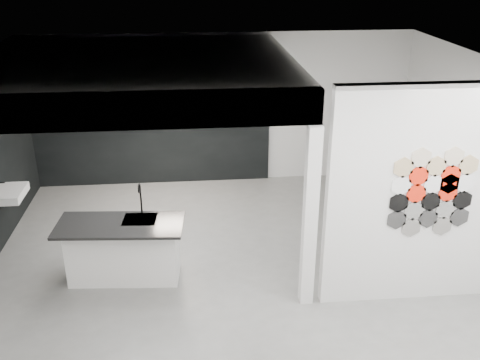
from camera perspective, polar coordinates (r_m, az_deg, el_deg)
name	(u,v)px	position (r m, az deg, el deg)	size (l,w,h in m)	color
floor	(235,262)	(7.80, -0.53, -8.72)	(7.00, 6.00, 0.01)	slate
partition_panel	(426,197)	(6.80, 19.21, -1.77)	(2.45, 0.15, 2.80)	silver
bay_clad_back	(151,124)	(10.02, -9.49, 5.93)	(4.40, 0.04, 2.35)	black
bulkhead	(136,72)	(7.77, -11.03, 11.20)	(4.40, 4.00, 0.40)	silver
corner_column	(310,219)	(6.46, 7.47, -4.16)	(0.16, 0.16, 2.35)	silver
fascia_beam	(121,111)	(5.92, -12.59, 7.22)	(4.40, 0.16, 0.40)	silver
wall_basin	(10,194)	(8.51, -23.34, -1.35)	(0.40, 0.60, 0.12)	silver
display_shelf	(156,119)	(9.88, -8.99, 6.46)	(3.00, 0.15, 0.04)	black
kitchen_island	(124,249)	(7.39, -12.31, -7.21)	(1.69, 0.85, 1.32)	silver
stockpot	(99,114)	(9.96, -14.81, 6.82)	(0.24, 0.24, 0.20)	black
kettle	(216,113)	(9.84, -2.58, 7.20)	(0.16, 0.16, 0.13)	black
glass_bowl	(230,113)	(9.86, -1.11, 7.13)	(0.13, 0.13, 0.09)	gray
glass_vase	(230,112)	(9.86, -1.11, 7.21)	(0.09, 0.09, 0.12)	gray
bottle_dark	(130,114)	(9.89, -11.67, 6.92)	(0.06, 0.06, 0.17)	black
utensil_cup	(120,116)	(9.92, -12.72, 6.69)	(0.09, 0.09, 0.11)	black
hex_tile_cluster	(433,192)	(6.70, 19.87, -1.26)	(1.04, 0.02, 1.16)	#2D2D2D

